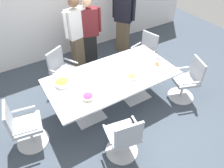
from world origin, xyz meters
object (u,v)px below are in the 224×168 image
(conference_table, at_px, (112,81))
(person_standing_2, at_px, (123,18))
(donut_platter, at_px, (153,61))
(snack_bowl_chips_yellow, at_px, (62,82))
(plate_stack, at_px, (138,54))
(office_chair_1, at_px, (124,139))
(person_standing_1, at_px, (89,32))
(office_chair_2, at_px, (187,82))
(snack_bowl_cookies, at_px, (132,76))
(office_chair_0, at_px, (24,128))
(office_chair_4, at_px, (63,72))
(snack_bowl_candy_mix, at_px, (88,97))
(person_standing_0, at_px, (77,34))
(office_chair_3, at_px, (145,54))

(conference_table, bearing_deg, person_standing_2, 50.82)
(conference_table, relative_size, donut_platter, 6.49)
(snack_bowl_chips_yellow, xyz_separation_m, plate_stack, (1.71, 0.10, -0.04))
(office_chair_1, bearing_deg, snack_bowl_chips_yellow, 118.88)
(person_standing_1, height_order, person_standing_2, person_standing_2)
(office_chair_2, height_order, snack_bowl_cookies, office_chair_2)
(office_chair_0, xyz_separation_m, plate_stack, (2.54, 0.37, 0.36))
(snack_bowl_cookies, distance_m, plate_stack, 0.81)
(office_chair_4, xyz_separation_m, snack_bowl_candy_mix, (-0.03, -1.34, 0.39))
(office_chair_4, xyz_separation_m, person_standing_2, (2.00, 0.67, 0.52))
(office_chair_2, relative_size, plate_stack, 4.47)
(person_standing_2, height_order, plate_stack, person_standing_2)
(snack_bowl_candy_mix, bearing_deg, office_chair_0, 165.93)
(office_chair_2, distance_m, donut_platter, 0.83)
(snack_bowl_chips_yellow, bearing_deg, snack_bowl_cookies, -22.67)
(office_chair_4, bearing_deg, person_standing_2, 170.19)
(person_standing_1, bearing_deg, snack_bowl_candy_mix, 78.44)
(office_chair_2, relative_size, snack_bowl_cookies, 5.32)
(person_standing_0, bearing_deg, conference_table, 77.32)
(person_standing_0, bearing_deg, donut_platter, 107.86)
(person_standing_1, height_order, donut_platter, person_standing_1)
(plate_stack, bearing_deg, person_standing_0, 123.04)
(office_chair_4, height_order, snack_bowl_candy_mix, office_chair_4)
(person_standing_1, distance_m, snack_bowl_cookies, 1.80)
(person_standing_2, height_order, snack_bowl_cookies, person_standing_2)
(office_chair_2, bearing_deg, office_chair_4, 71.51)
(office_chair_1, xyz_separation_m, snack_bowl_candy_mix, (-0.20, 0.76, 0.39))
(office_chair_4, relative_size, donut_platter, 2.46)
(person_standing_0, height_order, person_standing_2, person_standing_2)
(office_chair_4, bearing_deg, plate_stack, 125.85)
(conference_table, xyz_separation_m, office_chair_2, (1.43, -0.59, -0.22))
(office_chair_4, relative_size, snack_bowl_cookies, 5.32)
(office_chair_0, bearing_deg, plate_stack, 108.07)
(person_standing_1, bearing_deg, snack_bowl_cookies, 104.22)
(office_chair_1, bearing_deg, office_chair_3, 54.69)
(office_chair_1, bearing_deg, person_standing_2, 66.88)
(office_chair_0, height_order, snack_bowl_chips_yellow, office_chair_0)
(office_chair_0, xyz_separation_m, office_chair_2, (3.13, -0.55, 0.00))
(snack_bowl_cookies, bearing_deg, plate_stack, 45.23)
(person_standing_0, bearing_deg, office_chair_2, 111.21)
(office_chair_1, bearing_deg, conference_table, 77.88)
(office_chair_4, relative_size, snack_bowl_chips_yellow, 3.69)
(office_chair_2, xyz_separation_m, person_standing_1, (-1.12, 2.15, 0.47))
(office_chair_2, relative_size, donut_platter, 2.46)
(conference_table, height_order, plate_stack, plate_stack)
(office_chair_1, xyz_separation_m, snack_bowl_cookies, (0.71, 0.82, 0.39))
(office_chair_2, xyz_separation_m, office_chair_3, (-0.10, 1.26, 0.00))
(person_standing_1, xyz_separation_m, plate_stack, (0.53, -1.23, -0.11))
(office_chair_2, xyz_separation_m, plate_stack, (-0.59, 0.92, 0.36))
(office_chair_0, xyz_separation_m, snack_bowl_chips_yellow, (0.82, 0.27, 0.40))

